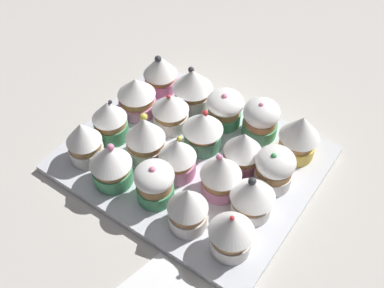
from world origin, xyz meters
The scene contains 22 objects.
ground_plane centered at (0.00, 0.00, -1.50)cm, with size 180.00×180.00×3.00cm, color beige.
baking_tray centered at (0.00, 0.00, 0.60)cm, with size 30.15×36.57×1.20cm.
cupcake_0 centered at (-9.85, -13.00, 5.07)cm, with size 5.95×5.95×7.60cm.
cupcake_1 centered at (-3.34, -12.31, 4.72)cm, with size 6.25×6.25×7.02cm.
cupcake_2 centered at (2.72, -12.36, 4.60)cm, with size 5.76×5.76×6.93cm.
cupcake_3 centered at (9.63, -12.67, 5.39)cm, with size 6.07×6.07×7.94cm.
cupcake_4 centered at (-10.04, -6.34, 5.16)cm, with size 5.48×5.48×7.76cm.
cupcake_5 centered at (-2.79, -6.88, 5.03)cm, with size 5.91×5.91×7.66cm.
cupcake_6 centered at (2.59, -7.17, 4.93)cm, with size 5.64×5.64×7.42cm.
cupcake_7 centered at (10.12, -5.95, 4.61)cm, with size 5.75×5.75×6.99cm.
cupcake_8 centered at (-9.01, -0.19, 4.56)cm, with size 5.64×5.64×6.84cm.
cupcake_9 centered at (-3.65, 0.26, 4.82)cm, with size 5.55×5.55×7.37cm.
cupcake_10 centered at (2.84, 0.35, 4.82)cm, with size 6.23×6.23×7.21cm.
cupcake_11 centered at (9.11, -0.16, 4.41)cm, with size 5.96×5.96×6.40cm.
cupcake_12 centered at (-10.20, 6.90, 4.95)cm, with size 6.09×6.09×7.65cm.
cupcake_13 centered at (-3.53, 5.98, 5.13)cm, with size 5.99×5.99×8.18cm.
cupcake_14 centered at (3.63, 6.69, 4.51)cm, with size 5.92×5.92×6.72cm.
cupcake_15 centered at (9.39, 6.47, 5.12)cm, with size 6.59×6.59×7.81cm.
cupcake_16 centered at (-9.18, 13.04, 4.89)cm, with size 5.33×5.33×7.32cm.
cupcake_17 centered at (-3.67, 12.87, 4.88)cm, with size 5.39×5.39×7.53cm.
cupcake_18 centered at (3.09, 13.12, 4.68)cm, with size 6.22×6.22×6.90cm.
cupcake_19 centered at (9.70, 13.38, 4.84)cm, with size 5.80×5.80×7.38cm.
Camera 1 is at (-38.22, -26.79, 57.57)cm, focal length 44.58 mm.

